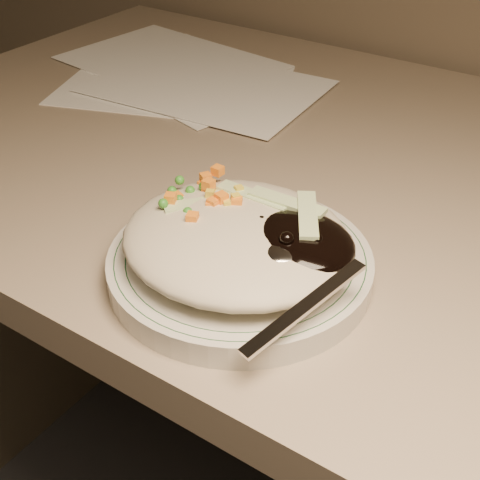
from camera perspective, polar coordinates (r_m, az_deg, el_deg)
The scene contains 5 objects.
desk at distance 0.83m, azimuth 13.73°, elevation -8.17°, with size 1.40×0.70×0.74m.
plate at distance 0.56m, azimuth 0.00°, elevation -2.17°, with size 0.22×0.22×0.02m, color beige.
plate_rim at distance 0.56m, azimuth 0.00°, elevation -1.35°, with size 0.21×0.21×0.00m.
meal at distance 0.54m, azimuth 0.33°, elevation 0.30°, with size 0.21×0.19×0.05m.
papers at distance 0.97m, azimuth -4.68°, elevation 13.74°, with size 0.42×0.34×0.00m.
Camera 1 is at (0.17, 0.79, 1.09)m, focal length 50.00 mm.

